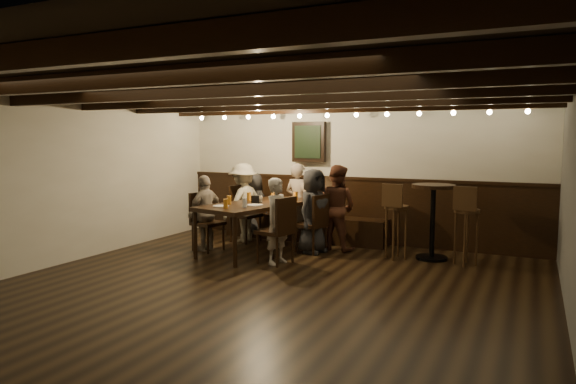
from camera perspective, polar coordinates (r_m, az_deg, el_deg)
The scene contains 27 objects.
room at distance 7.99m, azimuth 2.33°, elevation 0.65°, with size 7.00×7.00×7.00m.
dining_table at distance 8.21m, azimuth -3.26°, elevation -1.65°, with size 1.36×2.26×0.79m.
chair_left_near at distance 9.08m, azimuth -4.83°, elevation -3.62°, with size 0.53×0.53×0.99m.
chair_left_far at distance 8.46m, azimuth -8.95°, elevation -4.50°, with size 0.51×0.51×0.94m.
chair_right_near at distance 8.20m, azimuth 2.65°, elevation -4.77°, with size 0.51×0.51×0.94m.
chair_right_far at distance 7.49m, azimuth -1.32°, elevation -5.69°, with size 0.53×0.53×0.98m.
person_bench_left at distance 9.49m, azimuth -3.81°, elevation -1.43°, with size 0.58×0.38×1.18m, color #2B2B2E.
person_bench_centre at distance 9.03m, azimuth 1.10°, elevation -1.16°, with size 0.50×0.33×1.38m, color gray.
person_bench_right at distance 8.41m, azimuth 5.43°, elevation -1.71°, with size 0.67×0.53×1.39m, color #572E1E.
person_left_near at distance 9.05m, azimuth -4.99°, elevation -1.18°, with size 0.89×0.51×1.38m, color #A9A38F.
person_left_far at distance 8.42m, azimuth -9.13°, elevation -2.29°, with size 0.72×0.30×1.23m, color gray.
person_right_near at distance 8.12m, azimuth 2.84°, elevation -2.13°, with size 0.65×0.43×1.34m, color black.
person_right_far at distance 7.41m, azimuth -1.15°, elevation -3.25°, with size 0.46×0.30×1.25m, color #BAAE9E.
pint_a at distance 8.91m, azimuth -1.68°, elevation -0.17°, with size 0.07×0.07×0.14m, color #BF7219.
pint_b at distance 8.55m, azimuth 0.86°, elevation -0.43°, with size 0.07×0.07×0.14m, color #BF7219.
pint_c at distance 8.47m, azimuth -4.36°, elevation -0.50°, with size 0.07×0.07×0.14m, color #BF7219.
pint_d at distance 8.16m, azimuth -0.75°, elevation -0.73°, with size 0.07×0.07×0.14m, color silver.
pint_e at distance 8.02m, azimuth -6.56°, elevation -0.89°, with size 0.07×0.07×0.14m, color #BF7219.
pint_f at distance 7.66m, azimuth -4.83°, elevation -1.20°, with size 0.07×0.07×0.14m, color silver.
pint_g at distance 7.58m, azimuth -6.94°, elevation -1.30°, with size 0.07×0.07×0.14m, color #BF7219.
plate_near at distance 7.80m, azimuth -7.47°, elevation -1.56°, with size 0.24×0.24×0.01m, color white.
plate_far at distance 7.86m, azimuth -3.70°, elevation -1.46°, with size 0.24×0.24×0.01m, color white.
condiment_caddy at distance 8.16m, azimuth -3.50°, elevation -0.81°, with size 0.15×0.10×0.12m, color black.
candle at distance 8.36m, azimuth -1.30°, elevation -0.89°, with size 0.05×0.05×0.05m, color beige.
high_top_table at distance 7.96m, azimuth 15.80°, elevation -1.97°, with size 0.64×0.64×1.13m.
bar_stool_left at distance 7.91m, azimuth 11.89°, elevation -4.25°, with size 0.37×0.39×1.15m.
bar_stool_right at distance 7.79m, azimuth 19.16°, elevation -4.61°, with size 0.36×0.38×1.15m.
Camera 1 is at (2.87, -5.08, 1.82)m, focal length 32.00 mm.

